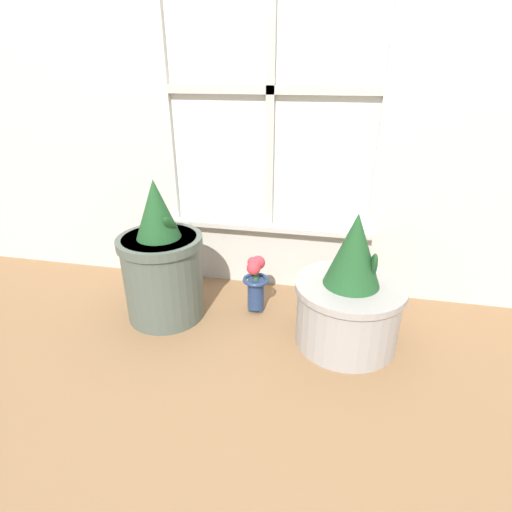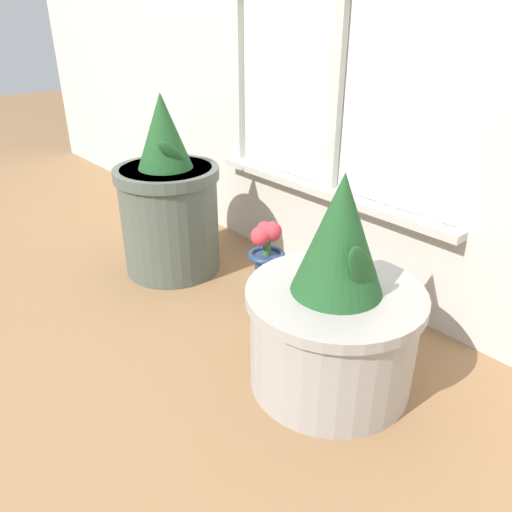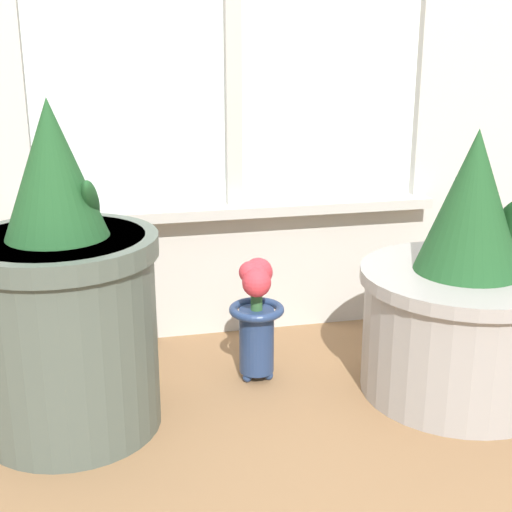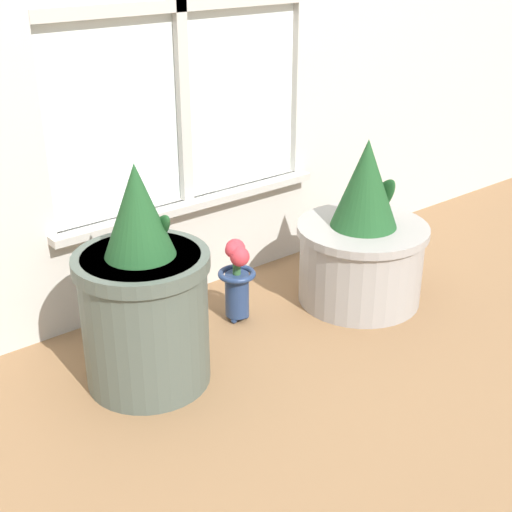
# 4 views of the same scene
# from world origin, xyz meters

# --- Properties ---
(ground_plane) EXTENTS (10.00, 10.00, 0.00)m
(ground_plane) POSITION_xyz_m (0.00, 0.00, 0.00)
(ground_plane) COLOR olive
(potted_plant_left) EXTENTS (0.35, 0.35, 0.61)m
(potted_plant_left) POSITION_xyz_m (-0.39, 0.20, 0.25)
(potted_plant_left) COLOR #4C564C
(potted_plant_left) RESTS_ON ground_plane
(potted_plant_right) EXTENTS (0.42, 0.42, 0.54)m
(potted_plant_right) POSITION_xyz_m (0.39, 0.17, 0.20)
(potted_plant_right) COLOR #9E9993
(potted_plant_right) RESTS_ON ground_plane
(flower_vase) EXTENTS (0.12, 0.12, 0.27)m
(flower_vase) POSITION_xyz_m (-0.01, 0.31, 0.16)
(flower_vase) COLOR navy
(flower_vase) RESTS_ON ground_plane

